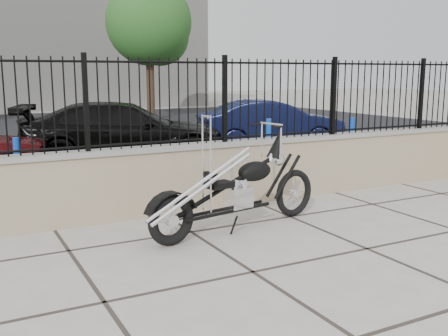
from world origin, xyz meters
TOP-DOWN VIEW (x-y plane):
  - ground_plane at (0.00, 0.00)m, footprint 90.00×90.00m
  - parking_lot at (0.00, 12.50)m, footprint 30.00×30.00m
  - retaining_wall at (0.00, 2.50)m, footprint 14.00×0.36m
  - iron_fence at (0.00, 2.50)m, footprint 14.00×0.08m
  - chopper_motorcycle at (0.53, 1.32)m, footprint 2.54×0.90m
  - car_black at (0.86, 7.00)m, footprint 4.89×3.11m
  - car_blue at (4.90, 7.28)m, footprint 4.01×2.20m
  - bollard_a at (-1.60, 5.14)m, footprint 0.11×0.11m
  - bollard_b at (3.23, 4.78)m, footprint 0.12×0.12m
  - bollard_c at (5.66, 5.02)m, footprint 0.15×0.15m
  - tree_right at (4.93, 16.54)m, footprint 3.47×3.47m

SIDE VIEW (x-z plane):
  - ground_plane at x=0.00m, z-range 0.00..0.00m
  - parking_lot at x=0.00m, z-range 0.00..0.00m
  - bollard_a at x=-1.60m, z-range 0.00..0.88m
  - bollard_c at x=5.66m, z-range 0.00..0.93m
  - retaining_wall at x=0.00m, z-range 0.00..0.96m
  - bollard_b at x=3.23m, z-range 0.00..1.03m
  - car_blue at x=4.90m, z-range 0.00..1.25m
  - car_black at x=0.86m, z-range 0.00..1.32m
  - chopper_motorcycle at x=0.53m, z-range 0.00..1.50m
  - iron_fence at x=0.00m, z-range 0.96..2.16m
  - tree_right at x=4.93m, z-range 1.17..7.03m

